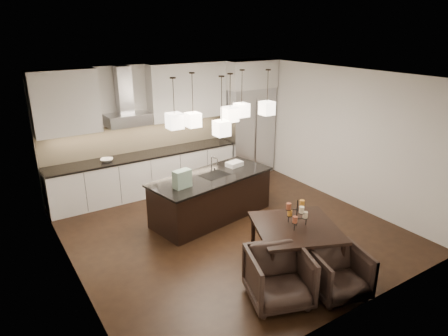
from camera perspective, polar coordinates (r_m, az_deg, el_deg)
floor at (r=7.52m, az=0.83°, el=-8.78°), size 5.50×5.50×0.02m
ceiling at (r=6.65m, az=0.96°, el=13.07°), size 5.50×5.50×0.02m
wall_back at (r=9.29m, az=-8.63°, el=5.96°), size 5.50×0.02×2.80m
wall_front at (r=5.07m, az=18.56°, el=-6.90°), size 5.50×0.02×2.80m
wall_left at (r=5.98m, az=-21.73°, el=-3.15°), size 0.02×5.50×2.80m
wall_right at (r=8.73m, az=16.20°, el=4.50°), size 0.02×5.50×2.80m
refrigerator at (r=10.08m, az=3.34°, el=5.34°), size 1.20×0.72×2.15m
fridge_panel at (r=9.82m, az=3.51°, el=13.27°), size 1.26×0.72×0.65m
lower_cabinets at (r=9.05m, az=-11.04°, el=-0.93°), size 4.21×0.62×0.88m
countertop at (r=8.90m, az=-11.23°, el=1.84°), size 4.21×0.66×0.04m
backsplash at (r=9.08m, az=-12.09°, el=4.34°), size 4.21×0.02×0.63m
upper_cab_left at (r=8.33m, az=-21.73°, el=8.65°), size 1.25×0.35×1.25m
upper_cab_right at (r=9.21m, az=-5.19°, el=10.90°), size 1.85×0.35×1.25m
hood_canopy at (r=8.64m, az=-13.57°, el=6.76°), size 0.90×0.52×0.24m
hood_chimney at (r=8.63m, az=-14.15°, el=10.77°), size 0.30×0.28×0.96m
fruit_bowl at (r=8.59m, az=-16.40°, el=1.09°), size 0.34×0.34×0.06m
island_body at (r=7.80m, az=-1.81°, el=-4.22°), size 2.49×1.36×0.83m
island_top at (r=7.63m, az=-1.85°, el=-1.24°), size 2.58×1.45×0.04m
faucet at (r=7.69m, az=-1.80°, el=0.49°), size 0.13×0.24×0.36m
tote_bag at (r=7.07m, az=-6.00°, el=-1.55°), size 0.35×0.23×0.32m
food_container at (r=8.12m, az=1.50°, el=0.58°), size 0.36×0.28×0.09m
dining_table at (r=6.36m, az=10.04°, el=-11.04°), size 1.59×1.59×0.73m
candelabra at (r=6.08m, az=10.37°, el=-6.36°), size 0.46×0.46×0.43m
candle_a at (r=6.15m, az=11.54°, el=-6.58°), size 0.10×0.10×0.10m
candle_b at (r=6.18m, az=9.38°, el=-6.30°), size 0.10×0.10×0.10m
candle_c at (r=5.98m, az=10.11°, el=-7.25°), size 0.10×0.10×0.10m
candle_d at (r=6.14m, az=11.09°, el=-4.96°), size 0.10×0.10×0.10m
candle_e at (r=6.01m, az=9.24°, el=-5.42°), size 0.10×0.10×0.10m
candle_f at (r=5.94m, az=11.03°, el=-5.87°), size 0.10×0.10×0.10m
armchair_left at (r=5.63m, az=7.84°, el=-15.19°), size 1.03×1.05×0.75m
armchair_right at (r=5.95m, az=16.08°, el=-14.20°), size 0.90×0.91×0.68m
pendant_a at (r=6.69m, az=-7.08°, el=6.70°), size 0.24×0.24×0.26m
pendant_b at (r=7.36m, az=-4.44°, el=6.87°), size 0.24×0.24×0.26m
pendant_c at (r=7.19m, az=0.86°, el=7.69°), size 0.24×0.24×0.26m
pendant_d at (r=7.79m, az=2.52°, el=8.28°), size 0.24×0.24×0.26m
pendant_e at (r=7.86m, az=6.14°, el=8.51°), size 0.24×0.24×0.26m
pendant_f at (r=6.87m, az=-0.34°, el=5.70°), size 0.24×0.24×0.26m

